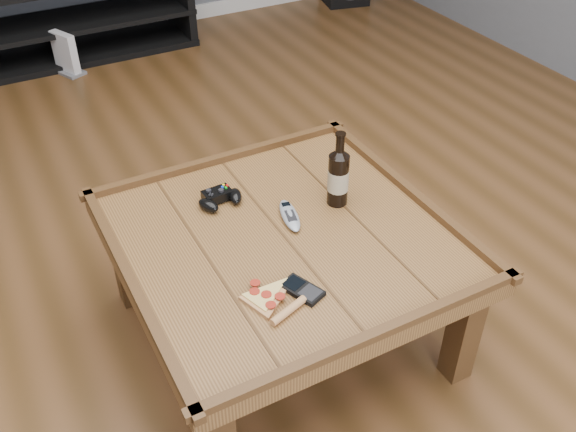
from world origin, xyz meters
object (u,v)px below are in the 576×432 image
coffee_table (283,250)px  game_controller (220,198)px  game_console (66,55)px  beer_bottle (338,176)px  remote_control (290,215)px  media_console (80,17)px  smartphone (302,290)px  pizza_slice (270,299)px

coffee_table → game_controller: (-0.11, 0.25, 0.08)m
coffee_table → game_console: 2.54m
beer_bottle → game_console: 2.52m
remote_control → media_console: bearing=104.8°
game_console → remote_control: bearing=-109.2°
smartphone → game_console: size_ratio=0.54×
beer_bottle → smartphone: bearing=-134.4°
pizza_slice → game_console: (-0.00, 2.75, -0.34)m
game_console → beer_bottle: bearing=-105.0°
coffee_table → game_console: bearing=93.9°
pizza_slice → game_console: size_ratio=1.01×
smartphone → game_controller: bearing=72.3°
coffee_table → smartphone: size_ratio=7.51×
game_controller → remote_control: bearing=-51.1°
smartphone → remote_control: (0.13, 0.31, 0.00)m
remote_control → game_console: (-0.23, 2.45, -0.35)m
beer_bottle → pizza_slice: (-0.41, -0.30, -0.10)m
beer_bottle → remote_control: beer_bottle is taller
coffee_table → smartphone: (-0.07, -0.25, 0.07)m
beer_bottle → smartphone: 0.45m
media_console → game_console: size_ratio=5.51×
media_console → coffee_table: bearing=-90.0°
media_console → game_controller: (-0.11, -2.50, 0.23)m
game_controller → game_console: 2.29m
pizza_slice → smartphone: pizza_slice is taller
pizza_slice → smartphone: 0.10m
media_console → pizza_slice: media_console is taller
smartphone → game_console: (-0.10, 2.76, -0.34)m
beer_bottle → pizza_slice: bearing=-143.1°
coffee_table → smartphone: bearing=-106.0°
game_controller → smartphone: size_ratio=1.23×
beer_bottle → media_console: bearing=95.1°
coffee_table → media_console: media_console is taller
game_controller → game_console: bearing=88.4°
pizza_slice → game_console: 2.77m
game_console → pizza_slice: bearing=-114.4°
smartphone → remote_control: 0.34m
game_controller → remote_control: size_ratio=0.94×
pizza_slice → smartphone: (0.10, -0.01, 0.00)m
remote_control → coffee_table: bearing=-117.7°
beer_bottle → game_controller: beer_bottle is taller
media_console → smartphone: size_ratio=10.21×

